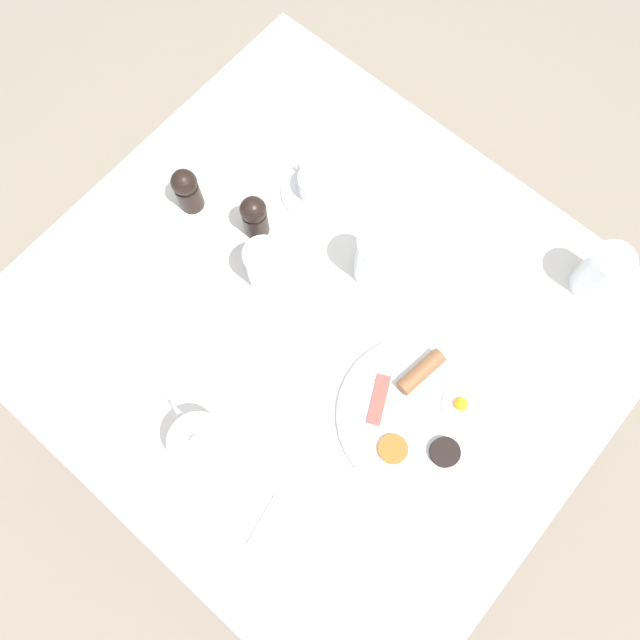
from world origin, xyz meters
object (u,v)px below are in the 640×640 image
(teacup_with_saucer_left, at_px, (316,186))
(knife_by_plate, at_px, (300,101))
(pepper_grinder, at_px, (255,216))
(water_glass_tall, at_px, (375,257))
(water_glass_short, at_px, (602,272))
(wine_glass_spare, at_px, (265,265))
(salt_grinder, at_px, (187,190))
(fork_by_plate, at_px, (159,271))
(napkin_folded, at_px, (299,542))
(teapot_near, at_px, (202,445))
(breakfast_plate, at_px, (420,414))

(teacup_with_saucer_left, xyz_separation_m, knife_by_plate, (-0.14, -0.17, -0.02))
(teacup_with_saucer_left, relative_size, pepper_grinder, 1.30)
(water_glass_tall, bearing_deg, pepper_grinder, -70.50)
(water_glass_short, bearing_deg, wine_glass_spare, -50.80)
(water_glass_short, bearing_deg, teacup_with_saucer_left, -69.94)
(salt_grinder, bearing_deg, fork_by_plate, 19.83)
(salt_grinder, bearing_deg, teacup_with_saucer_left, 136.93)
(water_glass_tall, relative_size, fork_by_plate, 0.94)
(napkin_folded, height_order, fork_by_plate, napkin_folded)
(salt_grinder, relative_size, knife_by_plate, 0.67)
(teapot_near, distance_m, teacup_with_saucer_left, 0.56)
(teacup_with_saucer_left, xyz_separation_m, fork_by_plate, (0.34, -0.12, -0.02))
(wine_glass_spare, height_order, knife_by_plate, wine_glass_spare)
(breakfast_plate, relative_size, wine_glass_spare, 2.80)
(breakfast_plate, xyz_separation_m, wine_glass_spare, (-0.02, -0.40, 0.05))
(water_glass_tall, relative_size, wine_glass_spare, 1.27)
(water_glass_short, distance_m, napkin_folded, 0.75)
(fork_by_plate, relative_size, knife_by_plate, 0.87)
(breakfast_plate, xyz_separation_m, fork_by_plate, (0.11, -0.57, -0.01))
(teapot_near, bearing_deg, napkin_folded, -171.04)
(water_glass_short, relative_size, pepper_grinder, 1.13)
(pepper_grinder, distance_m, salt_grinder, 0.15)
(pepper_grinder, height_order, knife_by_plate, pepper_grinder)
(breakfast_plate, bearing_deg, napkin_folded, -4.06)
(napkin_folded, bearing_deg, teapot_near, -92.67)
(salt_grinder, bearing_deg, napkin_folded, 59.81)
(breakfast_plate, height_order, water_glass_tall, water_glass_tall)
(napkin_folded, bearing_deg, breakfast_plate, 175.94)
(fork_by_plate, bearing_deg, water_glass_tall, 130.88)
(breakfast_plate, xyz_separation_m, salt_grinder, (-0.04, -0.63, 0.05))
(teapot_near, bearing_deg, wine_glass_spare, -54.18)
(water_glass_short, bearing_deg, knife_by_plate, -85.53)
(pepper_grinder, distance_m, knife_by_plate, 0.32)
(teapot_near, xyz_separation_m, water_glass_short, (-0.73, 0.35, 0.01))
(pepper_grinder, relative_size, salt_grinder, 1.00)
(teacup_with_saucer_left, bearing_deg, water_glass_tall, 73.02)
(pepper_grinder, height_order, salt_grinder, same)
(water_glass_short, distance_m, wine_glass_spare, 0.64)
(water_glass_tall, height_order, napkin_folded, water_glass_tall)
(pepper_grinder, bearing_deg, teacup_with_saucer_left, 166.32)
(water_glass_tall, height_order, fork_by_plate, water_glass_tall)
(water_glass_short, height_order, napkin_folded, water_glass_short)
(breakfast_plate, distance_m, fork_by_plate, 0.58)
(knife_by_plate, bearing_deg, water_glass_short, 94.47)
(teacup_with_saucer_left, relative_size, water_glass_short, 1.16)
(napkin_folded, bearing_deg, fork_by_plate, -110.06)
(teacup_with_saucer_left, bearing_deg, teapot_near, 20.09)
(breakfast_plate, relative_size, teacup_with_saucer_left, 2.06)
(teapot_near, relative_size, napkin_folded, 1.12)
(salt_grinder, bearing_deg, breakfast_plate, 86.51)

